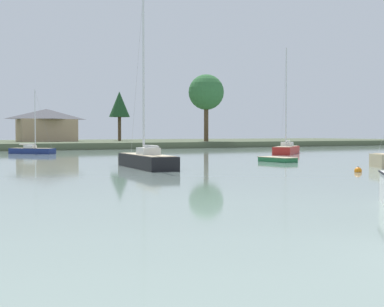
% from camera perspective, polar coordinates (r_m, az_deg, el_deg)
% --- Properties ---
extents(sailboat_navy, '(5.43, 5.55, 8.89)m').
position_cam_1_polar(sailboat_navy, '(71.16, -17.10, 0.13)').
color(sailboat_navy, navy).
rests_on(sailboat_navy, ground).
extents(sailboat_black, '(2.96, 8.91, 14.32)m').
position_cam_1_polar(sailboat_black, '(40.22, -5.00, -1.16)').
color(sailboat_black, black).
rests_on(sailboat_black, ground).
extents(sailboat_red, '(7.95, 7.51, 14.28)m').
position_cam_1_polar(sailboat_red, '(68.62, 10.32, 0.20)').
color(sailboat_red, '#B2231E').
rests_on(sailboat_red, ground).
extents(dinghy_green, '(2.06, 4.00, 0.64)m').
position_cam_1_polar(dinghy_green, '(49.26, 9.34, -0.73)').
color(dinghy_green, '#236B3D').
rests_on(dinghy_green, ground).
extents(mooring_buoy_orange, '(0.51, 0.51, 0.56)m').
position_cam_1_polar(mooring_buoy_orange, '(37.51, 17.72, -1.82)').
color(mooring_buoy_orange, orange).
rests_on(mooring_buoy_orange, ground).
extents(shore_tree_inland_a, '(6.97, 6.97, 13.19)m').
position_cam_1_polar(shore_tree_inland_a, '(103.09, 1.57, 6.68)').
color(shore_tree_inland_a, brown).
rests_on(shore_tree_inland_a, far_shore_bank).
extents(shore_tree_right_mid, '(4.46, 4.46, 10.57)m').
position_cam_1_polar(shore_tree_right_mid, '(113.04, -7.95, 5.30)').
color(shore_tree_right_mid, brown).
rests_on(shore_tree_right_mid, far_shore_bank).
extents(cottage_eastern, '(11.34, 7.66, 6.36)m').
position_cam_1_polar(cottage_eastern, '(105.52, -15.63, 3.06)').
color(cottage_eastern, tan).
rests_on(cottage_eastern, far_shore_bank).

